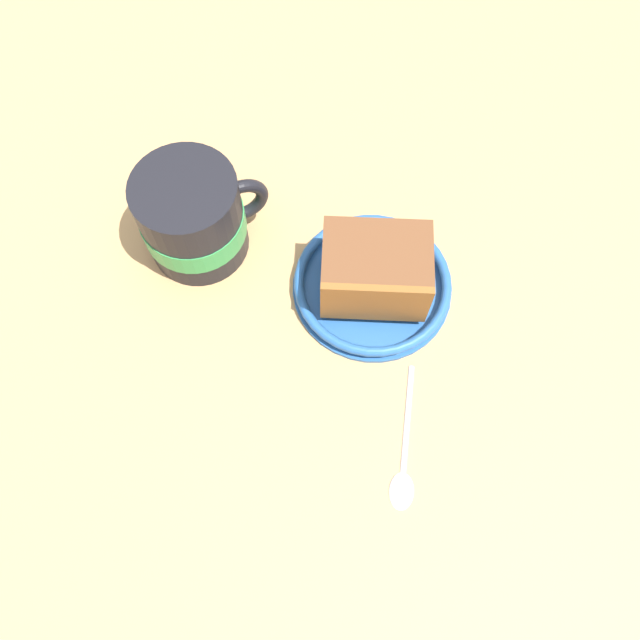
{
  "coord_description": "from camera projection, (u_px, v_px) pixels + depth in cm",
  "views": [
    {
      "loc": [
        11.36,
        16.1,
        51.6
      ],
      "look_at": [
        -1.83,
        -0.21,
        3.0
      ],
      "focal_mm": 35.74,
      "sensor_mm": 36.0,
      "label": 1
    }
  ],
  "objects": [
    {
      "name": "ground_plane",
      "position": [
        305.0,
        353.0,
        0.56
      ],
      "size": [
        115.08,
        115.08,
        2.84
      ],
      "primitive_type": "cube",
      "color": "tan"
    },
    {
      "name": "small_plate",
      "position": [
        372.0,
        285.0,
        0.57
      ],
      "size": [
        14.26,
        14.26,
        1.65
      ],
      "color": "#26599E",
      "rests_on": "ground_plane"
    },
    {
      "name": "cake_slice",
      "position": [
        375.0,
        271.0,
        0.54
      ],
      "size": [
        11.2,
        11.01,
        6.2
      ],
      "color": "brown",
      "rests_on": "small_plate"
    },
    {
      "name": "tea_mug",
      "position": [
        194.0,
        217.0,
        0.55
      ],
      "size": [
        11.48,
        9.18,
        8.96
      ],
      "color": "black",
      "rests_on": "ground_plane"
    },
    {
      "name": "teaspoon",
      "position": [
        404.0,
        466.0,
        0.51
      ],
      "size": [
        9.59,
        9.16,
        0.8
      ],
      "color": "silver",
      "rests_on": "ground_plane"
    }
  ]
}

